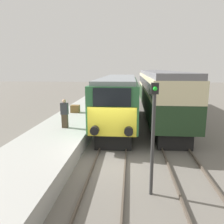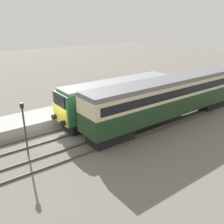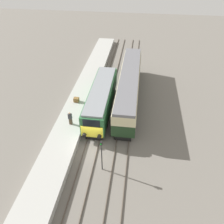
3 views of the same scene
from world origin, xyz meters
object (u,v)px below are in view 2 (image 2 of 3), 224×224
Objects in this scene: person_on_platform at (66,101)px; locomotive at (118,98)px; passenger_carriage at (170,96)px; signal_post at (24,125)px; luggage_crate at (103,97)px.

locomotive is at bearing 52.28° from person_on_platform.
passenger_carriage reaches higher than signal_post.
signal_post is at bearing -97.50° from passenger_carriage.
person_on_platform is at bearing -131.18° from passenger_carriage.
locomotive is 17.79× the size of luggage_crate.
signal_post is at bearing -49.16° from person_on_platform.
luggage_crate is (-7.03, -2.72, -1.39)m from passenger_carriage.
signal_post is 11.58m from luggage_crate.
person_on_platform is 7.32m from signal_post.
person_on_platform reaches higher than luggage_crate.
passenger_carriage is at bearing 82.50° from signal_post.
luggage_crate is at bearing -158.89° from passenger_carriage.
signal_post reaches higher than luggage_crate.
locomotive is 4.85m from passenger_carriage.
locomotive reaches higher than person_on_platform.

